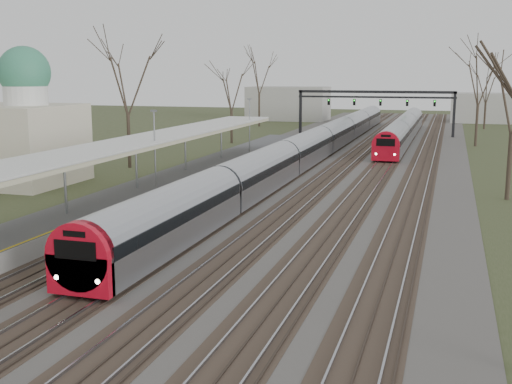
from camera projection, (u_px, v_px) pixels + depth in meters
track_bed at (336, 165)px, 58.72m from camera, size 24.00×160.00×0.22m
platform at (161, 187)px, 44.83m from camera, size 3.50×69.00×1.00m
canopy at (128, 145)px, 39.96m from camera, size 4.10×50.00×3.11m
dome_building at (9, 135)px, 48.34m from camera, size 10.00×8.00×10.30m
signal_gantry at (375, 99)px, 86.04m from camera, size 21.00×0.59×6.08m
tree_west_far at (127, 77)px, 55.62m from camera, size 5.50×5.50×11.33m
train_near at (320, 142)px, 65.37m from camera, size 2.62×90.21×3.05m
train_far at (403, 129)px, 80.36m from camera, size 2.62×45.21×3.05m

